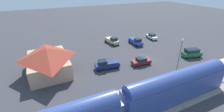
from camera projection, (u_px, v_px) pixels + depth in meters
ground_plane at (145, 59)px, 38.86m from camera, size 200.00×200.00×0.00m
railway_track at (193, 91)px, 27.40m from camera, size 4.80×70.00×0.30m
platform at (176, 79)px, 30.64m from camera, size 3.20×46.00×0.30m
passenger_train at (121, 104)px, 20.57m from camera, size 2.93×39.20×4.98m
station_building at (48, 60)px, 32.33m from camera, size 11.95×8.44×5.45m
pedestrian_on_platform at (150, 84)px, 27.14m from camera, size 0.36×0.36×1.71m
pickup_navy at (107, 64)px, 34.35m from camera, size 2.65×5.61×2.14m
sedan_white at (152, 36)px, 52.69m from camera, size 4.69×2.68×1.74m
sedan_maroon at (141, 61)px, 36.10m from camera, size 2.16×4.62×1.74m
pickup_tan at (112, 40)px, 48.54m from camera, size 5.66×3.22×2.14m
suv_green at (192, 53)px, 39.74m from camera, size 2.98×5.21×2.22m
pickup_blue at (136, 41)px, 47.83m from camera, size 5.42×2.53×2.14m
light_pole_near_platform at (180, 51)px, 32.27m from camera, size 0.44×0.44×7.15m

